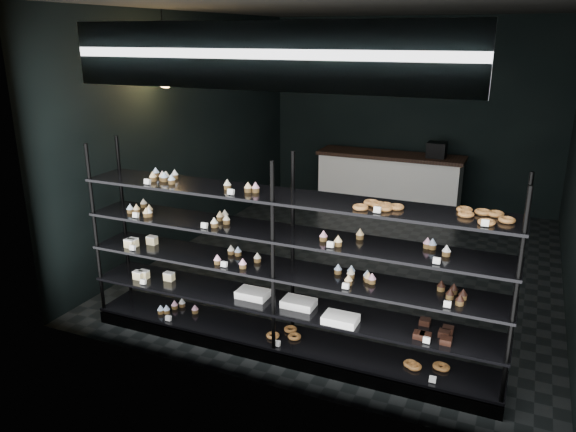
{
  "coord_description": "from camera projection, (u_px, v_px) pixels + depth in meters",
  "views": [
    {
      "loc": [
        1.93,
        -6.76,
        2.9
      ],
      "look_at": [
        -0.19,
        -1.9,
        1.18
      ],
      "focal_mm": 35.0,
      "sensor_mm": 36.0,
      "label": 1
    }
  ],
  "objects": [
    {
      "name": "signage",
      "position": [
        256.0,
        56.0,
        4.12
      ],
      "size": [
        3.3,
        0.05,
        0.5
      ],
      "color": "#0F0C3F",
      "rests_on": "room"
    },
    {
      "name": "service_counter",
      "position": [
        390.0,
        181.0,
        9.62
      ],
      "size": [
        2.46,
        0.65,
        1.23
      ],
      "color": "white",
      "rests_on": "room"
    },
    {
      "name": "display_shelf",
      "position": [
        281.0,
        291.0,
        5.2
      ],
      "size": [
        4.0,
        0.5,
        1.91
      ],
      "color": "black",
      "rests_on": "room"
    },
    {
      "name": "room",
      "position": [
        363.0,
        143.0,
        7.03
      ],
      "size": [
        5.01,
        6.01,
        3.2
      ],
      "color": "black",
      "rests_on": "ground"
    },
    {
      "name": "pendant_lamp",
      "position": [
        165.0,
        74.0,
        6.69
      ],
      "size": [
        0.32,
        0.32,
        0.89
      ],
      "color": "black",
      "rests_on": "room"
    }
  ]
}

